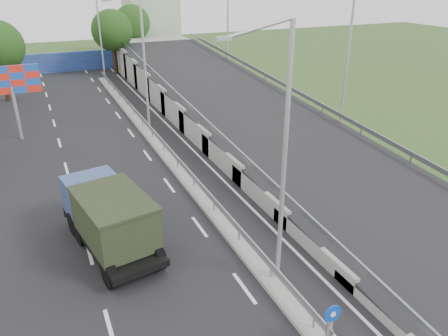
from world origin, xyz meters
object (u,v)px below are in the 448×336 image
sign_bollard (330,325)px  church (151,18)px  lamp_post_mid (142,56)px  dump_truck (109,216)px  lamp_post_far (98,27)px  lamp_post_near (281,148)px  billboard (11,84)px

sign_bollard → church: church is taller
church → lamp_post_mid: bearing=-106.2°
lamp_post_mid → dump_truck: bearing=-110.4°
lamp_post_far → church: bearing=54.8°
lamp_post_far → church: (9.89, 14.00, -0.50)m
lamp_post_near → church: size_ratio=0.73×
church → lamp_post_near: bearing=-100.4°
lamp_post_far → lamp_post_near: bearing=-90.0°
lamp_post_far → dump_truck: lamp_post_far is taller
dump_truck → lamp_post_far: bearing=70.8°
lamp_post_mid → dump_truck: size_ratio=1.44×
lamp_post_mid → church: 35.41m
lamp_post_mid → dump_truck: (-5.57, -14.94, -4.17)m
billboard → dump_truck: (3.54, -16.94, -2.55)m
church → dump_truck: (-15.46, -48.94, -3.68)m
billboard → dump_truck: billboard is taller
sign_bollard → lamp_post_mid: lamp_post_mid is taller
sign_bollard → dump_truck: bearing=121.5°
lamp_post_near → billboard: bearing=112.5°
lamp_post_near → dump_truck: size_ratio=1.44×
church → lamp_post_far: bearing=-125.2°
lamp_post_far → church: size_ratio=0.73×
sign_bollard → billboard: billboard is taller
sign_bollard → lamp_post_mid: bearing=89.7°
sign_bollard → lamp_post_mid: size_ratio=0.17×
lamp_post_far → dump_truck: (-5.57, -34.94, -4.17)m
lamp_post_mid → billboard: size_ratio=1.83×
dump_truck → billboard: bearing=91.6°
lamp_post_mid → dump_truck: lamp_post_mid is taller
sign_bollard → dump_truck: dump_truck is taller
dump_truck → sign_bollard: bearing=-68.6°
billboard → dump_truck: 17.49m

